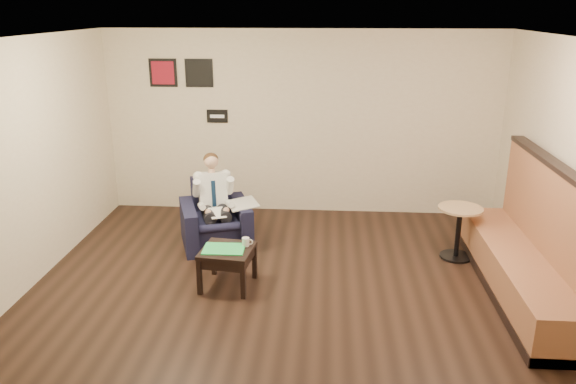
# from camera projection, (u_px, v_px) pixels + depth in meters

# --- Properties ---
(ground) EXTENTS (6.00, 6.00, 0.00)m
(ground) POSITION_uv_depth(u_px,v_px,m) (288.00, 304.00, 6.16)
(ground) COLOR black
(ground) RESTS_ON ground
(wall_back) EXTENTS (6.00, 0.02, 2.80)m
(wall_back) POSITION_uv_depth(u_px,v_px,m) (302.00, 124.00, 8.56)
(wall_back) COLOR beige
(wall_back) RESTS_ON ground
(wall_front) EXTENTS (6.00, 0.02, 2.80)m
(wall_front) POSITION_uv_depth(u_px,v_px,m) (246.00, 356.00, 2.88)
(wall_front) COLOR beige
(wall_front) RESTS_ON ground
(wall_left) EXTENTS (0.02, 6.00, 2.80)m
(wall_left) POSITION_uv_depth(u_px,v_px,m) (5.00, 176.00, 5.92)
(wall_left) COLOR beige
(wall_left) RESTS_ON ground
(ceiling) EXTENTS (6.00, 6.00, 0.02)m
(ceiling) POSITION_uv_depth(u_px,v_px,m) (288.00, 40.00, 5.28)
(ceiling) COLOR white
(ceiling) RESTS_ON wall_back
(seating_sign) EXTENTS (0.32, 0.02, 0.20)m
(seating_sign) POSITION_uv_depth(u_px,v_px,m) (217.00, 116.00, 8.60)
(seating_sign) COLOR black
(seating_sign) RESTS_ON wall_back
(art_print_left) EXTENTS (0.42, 0.03, 0.42)m
(art_print_left) POSITION_uv_depth(u_px,v_px,m) (163.00, 73.00, 8.45)
(art_print_left) COLOR maroon
(art_print_left) RESTS_ON wall_back
(art_print_right) EXTENTS (0.42, 0.03, 0.42)m
(art_print_right) POSITION_uv_depth(u_px,v_px,m) (199.00, 73.00, 8.41)
(art_print_right) COLOR black
(art_print_right) RESTS_ON wall_back
(armchair) EXTENTS (1.13, 1.13, 0.86)m
(armchair) POSITION_uv_depth(u_px,v_px,m) (215.00, 214.00, 7.58)
(armchair) COLOR black
(armchair) RESTS_ON ground
(seated_man) EXTENTS (0.80, 0.98, 1.18)m
(seated_man) POSITION_uv_depth(u_px,v_px,m) (216.00, 206.00, 7.43)
(seated_man) COLOR silver
(seated_man) RESTS_ON armchair
(lap_papers) EXTENTS (0.29, 0.33, 0.01)m
(lap_papers) POSITION_uv_depth(u_px,v_px,m) (217.00, 213.00, 7.36)
(lap_papers) COLOR white
(lap_papers) RESTS_ON seated_man
(newspaper) EXTENTS (0.52, 0.57, 0.01)m
(newspaper) POSITION_uv_depth(u_px,v_px,m) (243.00, 204.00, 7.53)
(newspaper) COLOR silver
(newspaper) RESTS_ON armchair
(side_table) EXTENTS (0.64, 0.64, 0.47)m
(side_table) POSITION_uv_depth(u_px,v_px,m) (228.00, 267.00, 6.49)
(side_table) COLOR black
(side_table) RESTS_ON ground
(green_folder) EXTENTS (0.47, 0.34, 0.01)m
(green_folder) POSITION_uv_depth(u_px,v_px,m) (224.00, 249.00, 6.40)
(green_folder) COLOR #2BD960
(green_folder) RESTS_ON side_table
(coffee_mug) EXTENTS (0.10, 0.10, 0.10)m
(coffee_mug) POSITION_uv_depth(u_px,v_px,m) (246.00, 242.00, 6.48)
(coffee_mug) COLOR white
(coffee_mug) RESTS_ON side_table
(smartphone) EXTENTS (0.16, 0.11, 0.01)m
(smartphone) POSITION_uv_depth(u_px,v_px,m) (236.00, 243.00, 6.56)
(smartphone) COLOR black
(smartphone) RESTS_ON side_table
(banquette) EXTENTS (0.69, 2.89, 1.48)m
(banquette) POSITION_uv_depth(u_px,v_px,m) (525.00, 232.00, 6.17)
(banquette) COLOR #935938
(banquette) RESTS_ON ground
(cafe_table) EXTENTS (0.71, 0.71, 0.69)m
(cafe_table) POSITION_uv_depth(u_px,v_px,m) (458.00, 233.00, 7.19)
(cafe_table) COLOR tan
(cafe_table) RESTS_ON ground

